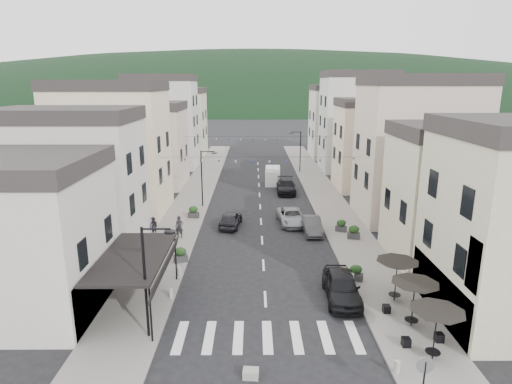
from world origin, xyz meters
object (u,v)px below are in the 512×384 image
(parked_car_b, at_px, (312,225))
(parked_car_e, at_px, (231,219))
(parked_car_c, at_px, (291,216))
(parked_car_a, at_px, (342,286))
(pedestrian_b, at_px, (154,226))
(pedestrian_a, at_px, (179,227))
(parked_car_d, at_px, (286,186))
(delivery_van, at_px, (273,175))

(parked_car_b, height_order, parked_car_e, parked_car_e)
(parked_car_c, bearing_deg, parked_car_e, -177.31)
(parked_car_a, distance_m, pedestrian_b, 17.66)
(pedestrian_b, bearing_deg, pedestrian_a, 16.22)
(parked_car_d, distance_m, delivery_van, 5.17)
(parked_car_e, xyz_separation_m, pedestrian_b, (-6.40, -2.54, 0.19))
(parked_car_a, height_order, parked_car_e, parked_car_a)
(parked_car_b, xyz_separation_m, parked_car_d, (-1.20, 14.16, 0.08))
(parked_car_e, relative_size, delivery_van, 0.88)
(parked_car_b, bearing_deg, parked_car_d, 94.40)
(parked_car_a, distance_m, parked_car_d, 26.02)
(parked_car_e, distance_m, pedestrian_b, 6.89)
(parked_car_c, height_order, pedestrian_a, pedestrian_a)
(delivery_van, bearing_deg, parked_car_d, -71.45)
(parked_car_a, height_order, pedestrian_a, pedestrian_a)
(parked_car_e, height_order, pedestrian_a, pedestrian_a)
(parked_car_b, distance_m, parked_car_d, 14.21)
(parked_car_d, relative_size, parked_car_e, 1.28)
(parked_car_d, xyz_separation_m, pedestrian_b, (-12.38, -14.95, 0.13))
(parked_car_d, relative_size, pedestrian_a, 2.88)
(parked_car_c, distance_m, parked_car_d, 11.63)
(delivery_van, xyz_separation_m, pedestrian_b, (-11.00, -19.93, -0.19))
(parked_car_a, xyz_separation_m, parked_car_c, (-1.80, 14.36, -0.14))
(parked_car_d, height_order, pedestrian_a, pedestrian_a)
(parked_car_b, bearing_deg, delivery_van, 97.24)
(parked_car_d, xyz_separation_m, delivery_van, (-1.38, 4.97, 0.32))
(delivery_van, bearing_deg, parked_car_c, -83.50)
(parked_car_e, height_order, pedestrian_b, pedestrian_b)
(parked_car_c, bearing_deg, pedestrian_a, -163.06)
(parked_car_c, relative_size, pedestrian_a, 2.68)
(parked_car_e, bearing_deg, pedestrian_b, 29.20)
(parked_car_b, bearing_deg, pedestrian_b, -177.09)
(parked_car_e, distance_m, delivery_van, 17.99)
(parked_car_a, xyz_separation_m, pedestrian_b, (-13.80, 11.02, 0.07))
(parked_car_b, bearing_deg, parked_car_c, 121.36)
(parked_car_b, distance_m, parked_car_e, 7.38)
(parked_car_c, relative_size, pedestrian_b, 3.17)
(parked_car_d, distance_m, pedestrian_b, 19.41)
(parked_car_e, bearing_deg, delivery_van, -97.25)
(parked_car_b, height_order, parked_car_c, parked_car_b)
(parked_car_b, distance_m, delivery_van, 19.31)
(parked_car_a, distance_m, parked_car_e, 15.45)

